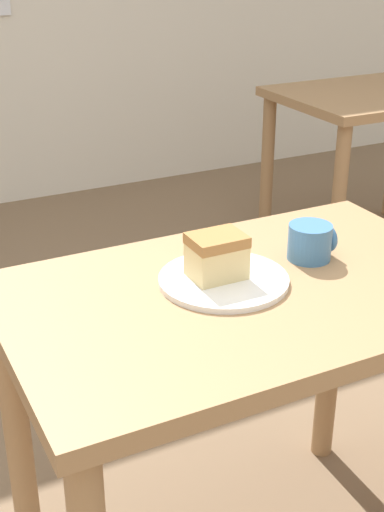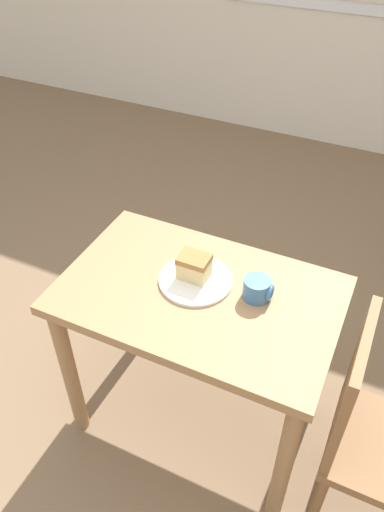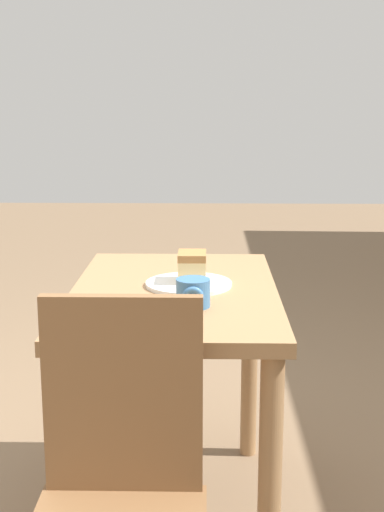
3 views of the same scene
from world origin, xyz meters
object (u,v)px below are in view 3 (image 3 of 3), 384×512
chair_near_window (119,495)px  coffee_mug (193,293)px  plate (189,284)px  cake_slice (192,267)px  dining_table_near (175,332)px

chair_near_window → coffee_mug: (-0.48, 0.15, 0.33)m
plate → cake_slice: cake_slice is taller
dining_table_near → cake_slice: cake_slice is taller
dining_table_near → cake_slice: bearing=129.3°
chair_near_window → plate: size_ratio=3.43×
chair_near_window → plate: bearing=79.1°
plate → cake_slice: 0.05m
plate → coffee_mug: 0.23m
plate → chair_near_window: bearing=-10.9°
plate → coffee_mug: (0.22, 0.02, 0.03)m
dining_table_near → chair_near_window: size_ratio=1.08×
chair_near_window → cake_slice: chair_near_window is taller
dining_table_near → plate: (-0.03, 0.04, 0.14)m
chair_near_window → coffee_mug: bearing=72.3°
cake_slice → coffee_mug: cake_slice is taller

